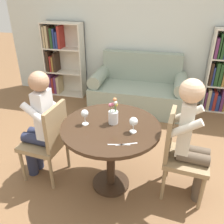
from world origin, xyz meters
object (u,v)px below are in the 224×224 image
(bookshelf_left, at_px, (60,59))
(wine_glass_right, at_px, (133,122))
(bookshelf_right, at_px, (224,75))
(chair_right, at_px, (180,152))
(flower_vase, at_px, (113,115))
(person_left, at_px, (39,125))
(chair_left, at_px, (48,139))
(person_right, at_px, (192,138))
(wine_glass_left, at_px, (85,114))
(couch, at_px, (139,91))

(bookshelf_left, relative_size, wine_glass_right, 9.17)
(bookshelf_left, height_order, wine_glass_right, bookshelf_left)
(bookshelf_right, distance_m, chair_right, 2.22)
(bookshelf_right, xyz_separation_m, flower_vase, (-1.35, -2.15, 0.22))
(person_left, relative_size, flower_vase, 4.57)
(chair_right, bearing_deg, bookshelf_right, -13.00)
(chair_left, relative_size, person_right, 0.72)
(bookshelf_left, xyz_separation_m, chair_left, (0.88, -2.22, -0.21))
(bookshelf_left, relative_size, person_right, 1.09)
(bookshelf_right, height_order, chair_right, bookshelf_right)
(person_left, relative_size, wine_glass_right, 8.32)
(chair_right, bearing_deg, wine_glass_right, 113.46)
(chair_right, xyz_separation_m, flower_vase, (-0.66, -0.04, 0.35))
(person_left, xyz_separation_m, flower_vase, (0.78, 0.06, 0.19))
(chair_right, bearing_deg, chair_left, 100.22)
(chair_left, height_order, chair_right, same)
(wine_glass_left, bearing_deg, bookshelf_left, 120.48)
(bookshelf_left, height_order, chair_right, bookshelf_left)
(chair_left, xyz_separation_m, chair_right, (1.35, 0.12, 0.00))
(bookshelf_left, xyz_separation_m, person_left, (0.79, -2.21, -0.05))
(couch, bearing_deg, person_left, -111.42)
(chair_right, relative_size, flower_vase, 3.32)
(person_left, distance_m, flower_vase, 0.80)
(person_right, xyz_separation_m, flower_vase, (-0.75, -0.03, 0.16))
(chair_right, height_order, wine_glass_right, same)
(couch, bearing_deg, chair_left, -108.98)
(bookshelf_right, height_order, wine_glass_left, bookshelf_right)
(chair_right, bearing_deg, couch, 25.32)
(person_left, relative_size, wine_glass_left, 8.07)
(chair_right, bearing_deg, wine_glass_left, 103.02)
(chair_right, distance_m, wine_glass_left, 1.00)
(wine_glass_left, bearing_deg, chair_right, 7.82)
(couch, distance_m, flower_vase, 1.96)
(chair_left, distance_m, wine_glass_left, 0.56)
(bookshelf_right, bearing_deg, bookshelf_left, 179.96)
(wine_glass_left, xyz_separation_m, wine_glass_right, (0.47, -0.02, -0.01))
(bookshelf_left, distance_m, chair_right, 3.08)
(wine_glass_left, xyz_separation_m, flower_vase, (0.26, 0.08, -0.02))
(bookshelf_left, relative_size, bookshelf_right, 1.00)
(bookshelf_right, distance_m, person_right, 2.20)
(person_left, xyz_separation_m, person_right, (1.52, 0.09, 0.03))
(bookshelf_left, distance_m, flower_vase, 2.66)
(couch, distance_m, chair_right, 1.97)
(person_left, height_order, wine_glass_right, person_left)
(person_right, bearing_deg, chair_right, 86.39)
(chair_left, bearing_deg, wine_glass_right, 92.89)
(wine_glass_right, xyz_separation_m, flower_vase, (-0.21, 0.11, -0.01))
(chair_left, bearing_deg, wine_glass_left, 93.77)
(bookshelf_left, height_order, bookshelf_right, same)
(flower_vase, bearing_deg, person_right, 2.14)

